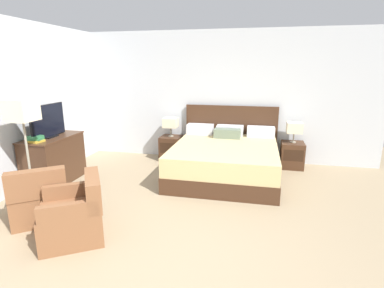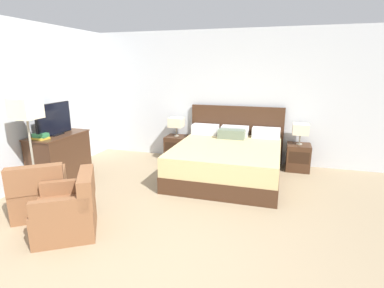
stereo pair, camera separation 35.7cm
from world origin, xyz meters
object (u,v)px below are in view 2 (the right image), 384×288
(table_lamp_right, at_px, (301,129))
(armchair_by_window, at_px, (40,194))
(book_small_top, at_px, (40,134))
(armchair_companion, at_px, (69,211))
(book_red_cover, at_px, (41,138))
(nightstand_right, at_px, (298,157))
(floor_lamp, at_px, (26,114))
(nightstand_left, at_px, (177,148))
(table_lamp_left, at_px, (176,123))
(book_blue_cover, at_px, (41,136))
(dresser, at_px, (60,156))
(tv, at_px, (54,120))
(bed, at_px, (228,159))

(table_lamp_right, xyz_separation_m, armchair_by_window, (-3.50, -2.94, -0.54))
(book_small_top, relative_size, armchair_companion, 0.21)
(book_red_cover, bearing_deg, nightstand_right, 26.69)
(book_red_cover, relative_size, armchair_by_window, 0.25)
(book_red_cover, bearing_deg, armchair_by_window, -51.19)
(armchair_by_window, distance_m, floor_lamp, 1.20)
(book_red_cover, bearing_deg, nightstand_left, 52.07)
(table_lamp_left, height_order, armchair_companion, table_lamp_left)
(nightstand_left, bearing_deg, book_blue_cover, -127.77)
(dresser, height_order, armchair_by_window, dresser)
(book_small_top, bearing_deg, nightstand_left, 52.10)
(table_lamp_left, xyz_separation_m, book_blue_cover, (-1.63, -2.10, 0.06))
(nightstand_left, distance_m, book_red_cover, 2.73)
(nightstand_left, height_order, nightstand_right, same)
(table_lamp_left, distance_m, armchair_companion, 3.31)
(nightstand_left, height_order, armchair_by_window, armchair_by_window)
(nightstand_right, distance_m, book_blue_cover, 4.71)
(book_red_cover, xyz_separation_m, floor_lamp, (0.21, -0.43, 0.47))
(nightstand_right, bearing_deg, book_red_cover, -153.31)
(nightstand_right, xyz_separation_m, dresser, (-4.17, -1.72, 0.16))
(tv, bearing_deg, book_small_top, -91.46)
(book_red_cover, bearing_deg, book_small_top, 0.00)
(dresser, bearing_deg, floor_lamp, -76.02)
(nightstand_left, distance_m, table_lamp_left, 0.56)
(bed, height_order, tv, tv)
(tv, height_order, floor_lamp, floor_lamp)
(armchair_by_window, relative_size, floor_lamp, 0.62)
(bed, relative_size, nightstand_right, 4.09)
(armchair_companion, bearing_deg, floor_lamp, 148.56)
(book_blue_cover, xyz_separation_m, floor_lamp, (0.20, -0.43, 0.43))
(dresser, bearing_deg, armchair_by_window, -61.25)
(bed, xyz_separation_m, book_small_top, (-2.90, -1.34, 0.58))
(armchair_companion, bearing_deg, table_lamp_right, 49.59)
(nightstand_right, height_order, book_small_top, book_small_top)
(armchair_by_window, bearing_deg, book_red_cover, 128.81)
(bed, bearing_deg, table_lamp_right, 30.91)
(table_lamp_left, bearing_deg, bed, -30.92)
(book_small_top, xyz_separation_m, floor_lamp, (0.21, -0.43, 0.40))
(tv, bearing_deg, table_lamp_left, 47.40)
(book_red_cover, bearing_deg, book_blue_cover, 0.00)
(floor_lamp, bearing_deg, bed, 33.22)
(book_blue_cover, bearing_deg, nightstand_right, 26.75)
(armchair_by_window, bearing_deg, book_small_top, 128.73)
(nightstand_left, xyz_separation_m, floor_lamp, (-1.43, -2.53, 1.05))
(table_lamp_left, height_order, tv, tv)
(bed, relative_size, table_lamp_right, 5.23)
(floor_lamp, bearing_deg, book_red_cover, 116.05)
(bed, xyz_separation_m, armchair_by_window, (-2.23, -2.18, -0.05))
(book_blue_cover, bearing_deg, floor_lamp, -65.02)
(nightstand_left, xyz_separation_m, book_red_cover, (-1.64, -2.10, 0.58))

